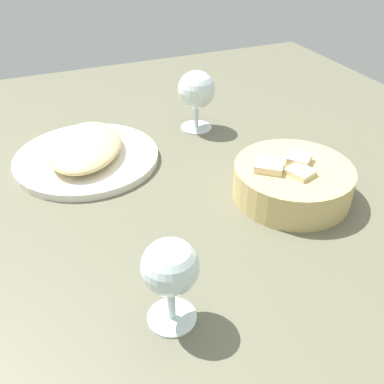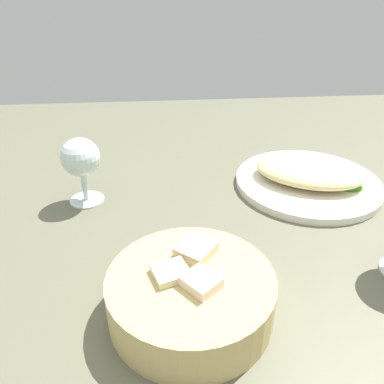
% 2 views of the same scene
% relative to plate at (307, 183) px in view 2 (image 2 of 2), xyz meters
% --- Properties ---
extents(ground_plane, '(1.40, 1.40, 0.02)m').
position_rel_plate_xyz_m(ground_plane, '(0.17, 0.12, -0.02)').
color(ground_plane, '#605F4A').
extents(plate, '(0.27, 0.27, 0.01)m').
position_rel_plate_xyz_m(plate, '(0.00, 0.00, 0.00)').
color(plate, white).
rests_on(plate, ground_plane).
extents(omelette, '(0.24, 0.20, 0.04)m').
position_rel_plate_xyz_m(omelette, '(0.00, 0.00, 0.03)').
color(omelette, '#E0C785').
rests_on(omelette, plate).
extents(lettuce_garnish, '(0.05, 0.05, 0.02)m').
position_rel_plate_xyz_m(lettuce_garnish, '(-0.07, 0.03, 0.02)').
color(lettuce_garnish, '#4B8E2C').
rests_on(lettuce_garnish, plate).
extents(bread_basket, '(0.20, 0.20, 0.07)m').
position_rel_plate_xyz_m(bread_basket, '(0.25, 0.30, 0.02)').
color(bread_basket, tan).
rests_on(bread_basket, ground_plane).
extents(wine_glass_near, '(0.07, 0.07, 0.12)m').
position_rel_plate_xyz_m(wine_glass_near, '(0.42, 0.02, 0.07)').
color(wine_glass_near, silver).
rests_on(wine_glass_near, ground_plane).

